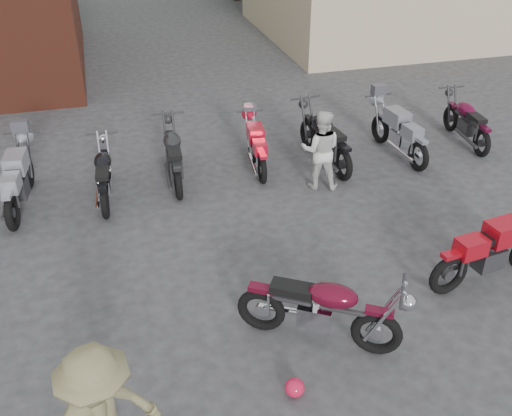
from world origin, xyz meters
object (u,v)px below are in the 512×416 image
object	(u,v)px
helmet	(295,388)
row_bike_4	(256,144)
sportbike	(495,247)
row_bike_1	(17,177)
row_bike_3	(173,152)
person_light	(321,150)
row_bike_6	(399,130)
row_bike_7	(467,119)
row_bike_5	(325,135)
vintage_motorcycle	(322,306)
row_bike_2	(104,172)

from	to	relation	value
helmet	row_bike_4	distance (m)	6.00
sportbike	row_bike_4	xyz separation A→B (m)	(-2.40, 4.57, -0.08)
row_bike_1	row_bike_3	size ratio (longest dim) A/B	1.01
sportbike	row_bike_3	xyz separation A→B (m)	(-4.11, 4.48, -0.01)
helmet	row_bike_3	size ratio (longest dim) A/B	0.12
person_light	row_bike_3	bearing A→B (deg)	-0.93
helmet	person_light	xyz separation A→B (m)	(2.11, 4.75, 0.67)
person_light	row_bike_6	distance (m)	2.31
person_light	row_bike_7	distance (m)	4.07
row_bike_5	row_bike_3	bearing A→B (deg)	82.75
row_bike_4	person_light	bearing A→B (deg)	-134.14
row_bike_4	row_bike_7	xyz separation A→B (m)	(4.87, -0.05, 0.04)
helmet	person_light	bearing A→B (deg)	66.02
person_light	row_bike_3	world-z (taller)	person_light
vintage_motorcycle	row_bike_1	world-z (taller)	vintage_motorcycle
row_bike_1	row_bike_3	bearing A→B (deg)	-78.51
row_bike_1	row_bike_7	xyz separation A→B (m)	(9.46, 0.31, -0.04)
sportbike	row_bike_5	distance (m)	4.51
sportbike	row_bike_7	size ratio (longest dim) A/B	1.08
helmet	row_bike_5	bearing A→B (deg)	65.70
row_bike_5	row_bike_6	distance (m)	1.67
helmet	row_bike_6	size ratio (longest dim) A/B	0.12
vintage_motorcycle	row_bike_4	size ratio (longest dim) A/B	1.17
helmet	row_bike_2	bearing A→B (deg)	109.55
row_bike_2	row_bike_4	size ratio (longest dim) A/B	1.04
person_light	helmet	bearing A→B (deg)	86.45
row_bike_1	vintage_motorcycle	bearing A→B (deg)	-133.75
vintage_motorcycle	helmet	bearing A→B (deg)	-96.55
row_bike_7	row_bike_1	bearing A→B (deg)	96.77
helmet	row_bike_4	bearing A→B (deg)	78.89
vintage_motorcycle	row_bike_2	size ratio (longest dim) A/B	1.13
sportbike	row_bike_7	bearing A→B (deg)	53.49
person_light	row_bike_7	size ratio (longest dim) A/B	0.81
sportbike	row_bike_2	world-z (taller)	sportbike
sportbike	row_bike_4	world-z (taller)	sportbike
row_bike_2	row_bike_4	bearing A→B (deg)	-77.40
row_bike_2	row_bike_6	bearing A→B (deg)	-84.13
row_bike_6	row_bike_4	bearing A→B (deg)	80.07
sportbike	person_light	xyz separation A→B (m)	(-1.44, 3.44, 0.18)
sportbike	row_bike_6	distance (m)	4.37
row_bike_3	row_bike_1	bearing A→B (deg)	98.89
row_bike_3	row_bike_4	distance (m)	1.72
row_bike_2	row_bike_5	size ratio (longest dim) A/B	0.87
row_bike_2	row_bike_3	distance (m)	1.41
row_bike_5	row_bike_7	size ratio (longest dim) A/B	1.11
helmet	row_bike_1	distance (m)	6.51
row_bike_2	row_bike_5	world-z (taller)	row_bike_5
vintage_motorcycle	row_bike_3	size ratio (longest dim) A/B	1.03
vintage_motorcycle	row_bike_5	size ratio (longest dim) A/B	0.98
person_light	row_bike_6	bearing A→B (deg)	-137.17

